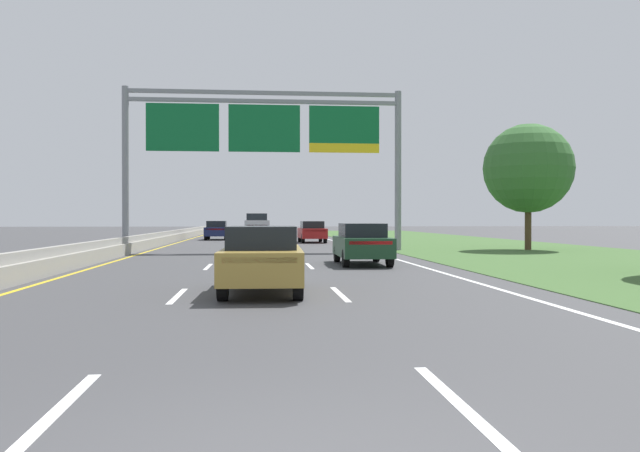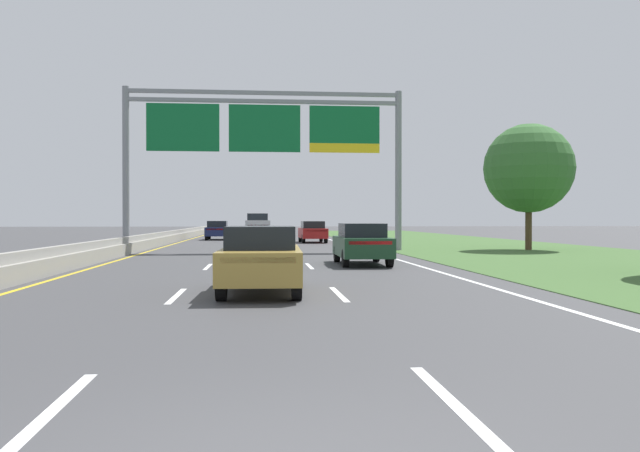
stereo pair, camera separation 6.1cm
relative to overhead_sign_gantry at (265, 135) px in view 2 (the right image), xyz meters
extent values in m
plane|color=#3D3D3F|center=(-0.30, 4.09, -6.25)|extent=(220.00, 220.00, 0.00)
cube|color=white|center=(-2.15, -29.41, -6.24)|extent=(0.14, 3.00, 0.01)
cube|color=white|center=(-2.15, -20.41, -6.24)|extent=(0.14, 3.00, 0.01)
cube|color=white|center=(-2.15, -11.41, -6.24)|extent=(0.14, 3.00, 0.01)
cube|color=white|center=(-2.15, -2.41, -6.24)|extent=(0.14, 3.00, 0.01)
cube|color=white|center=(-2.15, 6.59, -6.24)|extent=(0.14, 3.00, 0.01)
cube|color=white|center=(-2.15, 15.59, -6.24)|extent=(0.14, 3.00, 0.01)
cube|color=white|center=(-2.15, 24.59, -6.24)|extent=(0.14, 3.00, 0.01)
cube|color=white|center=(-2.15, 33.59, -6.24)|extent=(0.14, 3.00, 0.01)
cube|color=white|center=(-2.15, 42.59, -6.24)|extent=(0.14, 3.00, 0.01)
cube|color=white|center=(-2.15, 51.59, -6.24)|extent=(0.14, 3.00, 0.01)
cube|color=white|center=(1.55, -29.41, -6.24)|extent=(0.14, 3.00, 0.01)
cube|color=white|center=(1.55, -20.41, -6.24)|extent=(0.14, 3.00, 0.01)
cube|color=white|center=(1.55, -11.41, -6.24)|extent=(0.14, 3.00, 0.01)
cube|color=white|center=(1.55, -2.41, -6.24)|extent=(0.14, 3.00, 0.01)
cube|color=white|center=(1.55, 6.59, -6.24)|extent=(0.14, 3.00, 0.01)
cube|color=white|center=(1.55, 15.59, -6.24)|extent=(0.14, 3.00, 0.01)
cube|color=white|center=(1.55, 24.59, -6.24)|extent=(0.14, 3.00, 0.01)
cube|color=white|center=(1.55, 33.59, -6.24)|extent=(0.14, 3.00, 0.01)
cube|color=white|center=(1.55, 42.59, -6.24)|extent=(0.14, 3.00, 0.01)
cube|color=white|center=(1.55, 51.59, -6.24)|extent=(0.14, 3.00, 0.01)
cube|color=white|center=(5.60, 4.09, -6.24)|extent=(0.16, 106.00, 0.01)
cube|color=gold|center=(-6.20, 4.09, -6.24)|extent=(0.16, 106.00, 0.01)
cube|color=#3D602D|center=(13.65, 4.09, -6.24)|extent=(14.00, 110.00, 0.02)
cube|color=#99968E|center=(-6.90, 4.09, -5.97)|extent=(0.60, 110.00, 0.55)
cube|color=#99968E|center=(-6.90, 4.09, -5.55)|extent=(0.25, 110.00, 0.30)
cylinder|color=gray|center=(-7.35, 0.09, -1.86)|extent=(0.36, 0.36, 8.78)
cylinder|color=gray|center=(7.35, 0.09, -1.86)|extent=(0.36, 0.36, 8.78)
cube|color=gray|center=(0.00, 0.09, 2.31)|extent=(14.70, 0.24, 0.20)
cube|color=gray|center=(0.00, 0.09, 1.86)|extent=(14.70, 0.24, 0.20)
cube|color=#0C602D|center=(-4.33, -0.09, 0.37)|extent=(3.83, 0.12, 2.53)
cube|color=#0C602D|center=(0.00, -0.09, 0.37)|extent=(3.83, 0.12, 2.53)
cube|color=#0C602D|center=(4.33, -0.09, 0.62)|extent=(3.83, 0.12, 2.03)
cube|color=yellow|center=(4.33, -0.09, -0.65)|extent=(3.83, 0.12, 0.50)
cube|color=#B2B5BA|center=(-0.46, 19.68, -5.33)|extent=(2.05, 5.42, 1.00)
cube|color=black|center=(-0.47, 20.53, -4.44)|extent=(1.74, 1.92, 0.78)
cube|color=#B21414|center=(-0.43, 17.02, -5.03)|extent=(1.68, 0.10, 0.12)
cube|color=#B2B5BA|center=(-0.44, 17.95, -4.73)|extent=(2.02, 1.96, 0.20)
cylinder|color=black|center=(-1.33, 21.50, -5.83)|extent=(0.31, 0.84, 0.84)
cylinder|color=black|center=(0.37, 21.52, -5.83)|extent=(0.31, 0.84, 0.84)
cylinder|color=black|center=(-1.29, 17.83, -5.83)|extent=(0.31, 0.84, 0.84)
cylinder|color=black|center=(0.41, 17.85, -5.83)|extent=(0.31, 0.84, 0.84)
cube|color=maroon|center=(3.61, 12.61, -5.56)|extent=(1.91, 4.43, 0.72)
cube|color=black|center=(3.61, 12.56, -4.94)|extent=(1.61, 2.33, 0.52)
cube|color=#B21414|center=(3.66, 10.45, -5.34)|extent=(1.53, 0.11, 0.12)
cylinder|color=black|center=(2.78, 14.09, -5.92)|extent=(0.23, 0.66, 0.66)
cylinder|color=black|center=(4.38, 14.13, -5.92)|extent=(0.23, 0.66, 0.66)
cylinder|color=black|center=(2.84, 11.10, -5.92)|extent=(0.23, 0.66, 0.66)
cylinder|color=black|center=(4.44, 11.13, -5.92)|extent=(0.23, 0.66, 0.66)
cube|color=#A38438|center=(-0.24, -19.94, -5.56)|extent=(1.95, 4.45, 0.72)
cube|color=black|center=(-0.24, -19.99, -4.94)|extent=(1.63, 2.35, 0.52)
cube|color=#B21414|center=(-0.31, -22.10, -5.34)|extent=(1.53, 0.13, 0.12)
cylinder|color=black|center=(-1.00, -18.42, -5.92)|extent=(0.24, 0.67, 0.66)
cylinder|color=black|center=(0.60, -18.46, -5.92)|extent=(0.24, 0.67, 0.66)
cylinder|color=black|center=(-1.09, -21.41, -5.92)|extent=(0.24, 0.67, 0.66)
cylinder|color=black|center=(0.51, -21.46, -5.92)|extent=(0.24, 0.67, 0.66)
cube|color=#193D23|center=(3.61, -10.71, -5.56)|extent=(1.89, 4.43, 0.72)
cube|color=black|center=(3.61, -10.76, -4.94)|extent=(1.60, 2.32, 0.52)
cube|color=#B21414|center=(3.58, -12.87, -5.34)|extent=(1.53, 0.10, 0.12)
cylinder|color=black|center=(2.83, -9.20, -5.92)|extent=(0.23, 0.66, 0.66)
cylinder|color=black|center=(4.43, -9.23, -5.92)|extent=(0.23, 0.66, 0.66)
cylinder|color=black|center=(2.79, -12.20, -5.92)|extent=(0.23, 0.66, 0.66)
cylinder|color=black|center=(4.39, -12.22, -5.92)|extent=(0.23, 0.66, 0.66)
cube|color=#161E47|center=(-3.79, 19.72, -5.56)|extent=(1.83, 4.40, 0.72)
cube|color=black|center=(-3.79, 19.67, -4.94)|extent=(1.57, 2.30, 0.52)
cube|color=#B21414|center=(-3.79, 17.56, -5.34)|extent=(1.53, 0.08, 0.12)
cylinder|color=black|center=(-4.58, 21.22, -5.92)|extent=(0.22, 0.66, 0.66)
cylinder|color=black|center=(-2.98, 21.22, -5.92)|extent=(0.22, 0.66, 0.66)
cylinder|color=black|center=(-4.59, 18.23, -5.92)|extent=(0.22, 0.66, 0.66)
cylinder|color=black|center=(-2.99, 18.22, -5.92)|extent=(0.22, 0.66, 0.66)
cylinder|color=#4C3823|center=(14.65, -0.26, -4.96)|extent=(0.36, 0.36, 2.58)
sphere|color=#33662D|center=(14.65, -0.26, -1.69)|extent=(4.96, 4.96, 4.96)
camera|label=1|loc=(-0.33, -35.38, -4.50)|focal=36.69mm
camera|label=2|loc=(-0.27, -35.39, -4.50)|focal=36.69mm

